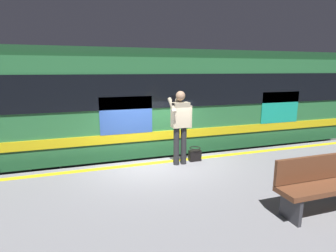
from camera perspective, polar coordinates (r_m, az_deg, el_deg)
The scene contains 9 objects.
ground_plane at distance 7.28m, azimuth -2.45°, elevation -15.34°, with size 24.52×24.52×0.00m, color #3D3D3F.
platform at distance 4.97m, azimuth 5.87°, elevation -22.17°, with size 14.92×5.00×1.12m, color gray.
safety_line at distance 6.57m, azimuth -1.83°, elevation -7.79°, with size 14.63×0.16×0.01m, color yellow.
track_rail_near at distance 8.53m, azimuth -5.13°, elevation -10.53°, with size 19.40×0.08×0.16m, color slate.
track_rail_far at distance 9.85m, azimuth -7.01°, elevation -7.44°, with size 19.40×0.08×0.16m, color slate.
train_carriage at distance 9.16m, azimuth 4.73°, elevation 6.11°, with size 13.93×3.12×3.74m.
passenger at distance 6.20m, azimuth 2.62°, elevation 0.95°, with size 0.57×0.55×1.75m.
handbag at distance 6.67m, azimuth 5.78°, elevation -6.13°, with size 0.30×0.28×0.34m.
bench at distance 4.93m, azimuth 30.53°, elevation -10.34°, with size 1.70×0.44×0.90m.
Camera 1 is at (1.71, 6.24, 3.34)m, focal length 28.46 mm.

